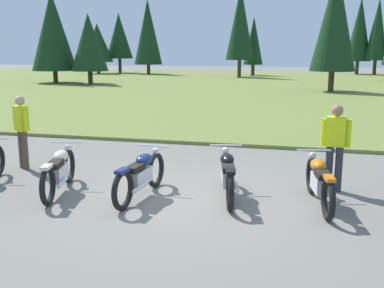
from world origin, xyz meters
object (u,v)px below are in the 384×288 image
motorcycle_navy (141,175)px  rider_checking_bike (335,143)px  motorcycle_cream (59,171)px  motorcycle_black (228,174)px  rider_with_back_turned (22,128)px  motorcycle_orange (319,181)px

motorcycle_navy → rider_checking_bike: rider_checking_bike is taller
motorcycle_cream → motorcycle_navy: same height
motorcycle_black → rider_with_back_turned: (-4.89, 0.93, 0.51)m
motorcycle_orange → rider_checking_bike: rider_checking_bike is taller
motorcycle_navy → motorcycle_orange: (3.16, 0.37, 0.00)m
rider_with_back_turned → motorcycle_navy: bearing=-21.7°
motorcycle_navy → rider_with_back_turned: rider_with_back_turned is taller
motorcycle_navy → rider_checking_bike: bearing=21.0°
motorcycle_cream → motorcycle_orange: (4.75, 0.49, 0.00)m
motorcycle_cream → motorcycle_orange: same height
rider_with_back_turned → rider_checking_bike: bearing=-0.1°
motorcycle_navy → rider_checking_bike: 3.71m
motorcycle_black → motorcycle_orange: (1.62, -0.03, 0.00)m
motorcycle_cream → motorcycle_black: same height
motorcycle_orange → rider_with_back_turned: size_ratio=1.25×
motorcycle_navy → motorcycle_black: (1.54, 0.40, 0.00)m
motorcycle_cream → motorcycle_black: bearing=9.4°
motorcycle_navy → rider_with_back_turned: 3.65m
rider_with_back_turned → motorcycle_cream: bearing=-39.5°
motorcycle_orange → rider_with_back_turned: 6.60m
motorcycle_cream → rider_with_back_turned: (-1.76, 1.45, 0.51)m
motorcycle_navy → rider_checking_bike: (3.43, 1.32, 0.51)m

